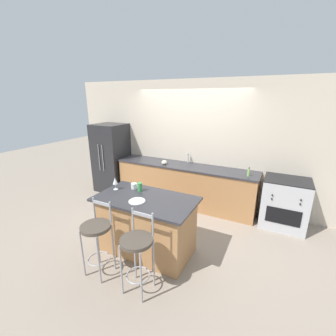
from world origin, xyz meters
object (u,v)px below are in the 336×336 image
object	(u,v)px
oven_range	(284,203)
wine_glass	(115,181)
dinner_plate	(137,201)
bar_stool_far	(137,249)
refrigerator	(112,158)
tumbler_cup	(140,187)
bar_stool_near	(97,234)
pumpkin_decoration	(164,162)
coffee_mug	(134,186)
soap_bottle	(249,172)

from	to	relation	value
oven_range	wine_glass	xyz separation A→B (m)	(-2.50, -1.71, 0.58)
dinner_plate	wine_glass	size ratio (longest dim) A/B	1.21
bar_stool_far	wine_glass	distance (m)	1.28
wine_glass	refrigerator	bearing A→B (deg)	132.16
refrigerator	tumbler_cup	distance (m)	2.46
wine_glass	bar_stool_near	bearing A→B (deg)	-69.46
oven_range	bar_stool_far	world-z (taller)	bar_stool_far
bar_stool_far	tumbler_cup	distance (m)	1.10
wine_glass	pumpkin_decoration	world-z (taller)	wine_glass
dinner_plate	tumbler_cup	world-z (taller)	tumbler_cup
bar_stool_near	wine_glass	bearing A→B (deg)	110.54
oven_range	coffee_mug	bearing A→B (deg)	-145.46
coffee_mug	wine_glass	bearing A→B (deg)	-146.69
oven_range	dinner_plate	distance (m)	2.77
wine_glass	coffee_mug	distance (m)	0.31
pumpkin_decoration	dinner_plate	bearing A→B (deg)	-74.30
bar_stool_far	dinner_plate	bearing A→B (deg)	123.60
dinner_plate	pumpkin_decoration	distance (m)	1.86
pumpkin_decoration	soap_bottle	size ratio (longest dim) A/B	0.69
refrigerator	wine_glass	bearing A→B (deg)	-47.84
wine_glass	oven_range	bearing A→B (deg)	34.42
dinner_plate	soap_bottle	size ratio (longest dim) A/B	1.39
bar_stool_far	dinner_plate	world-z (taller)	bar_stool_far
bar_stool_far	coffee_mug	bearing A→B (deg)	126.25
dinner_plate	coffee_mug	world-z (taller)	coffee_mug
dinner_plate	soap_bottle	distance (m)	2.23
bar_stool_far	soap_bottle	bearing A→B (deg)	69.35
bar_stool_near	wine_glass	xyz separation A→B (m)	(-0.29, 0.76, 0.44)
bar_stool_near	pumpkin_decoration	size ratio (longest dim) A/B	8.79
bar_stool_far	soap_bottle	xyz separation A→B (m)	(0.90, 2.38, 0.38)
pumpkin_decoration	wine_glass	bearing A→B (deg)	-92.16
dinner_plate	soap_bottle	xyz separation A→B (m)	(1.26, 1.83, 0.07)
refrigerator	bar_stool_far	distance (m)	3.46
oven_range	coffee_mug	size ratio (longest dim) A/B	7.38
coffee_mug	pumpkin_decoration	size ratio (longest dim) A/B	1.05
oven_range	bar_stool_far	distance (m)	2.93
oven_range	pumpkin_decoration	bearing A→B (deg)	-176.80
oven_range	coffee_mug	world-z (taller)	coffee_mug
bar_stool_near	tumbler_cup	bearing A→B (deg)	83.15
tumbler_cup	oven_range	bearing A→B (deg)	37.08
pumpkin_decoration	bar_stool_near	bearing A→B (deg)	-84.48
bar_stool_far	soap_bottle	world-z (taller)	soap_bottle
refrigerator	coffee_mug	bearing A→B (deg)	-40.58
bar_stool_near	coffee_mug	xyz separation A→B (m)	(-0.04, 0.92, 0.35)
oven_range	dinner_plate	bearing A→B (deg)	-135.14
refrigerator	dinner_plate	xyz separation A→B (m)	(2.08, -1.89, 0.06)
bar_stool_far	oven_range	bearing A→B (deg)	57.63
bar_stool_far	wine_glass	world-z (taller)	wine_glass
bar_stool_near	soap_bottle	world-z (taller)	soap_bottle
dinner_plate	coffee_mug	xyz separation A→B (m)	(-0.31, 0.38, 0.04)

